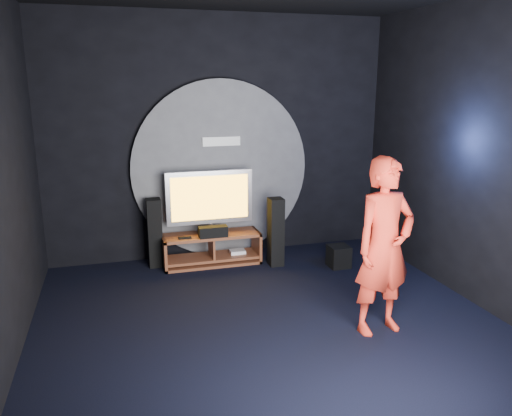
{
  "coord_description": "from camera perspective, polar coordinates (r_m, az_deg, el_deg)",
  "views": [
    {
      "loc": [
        -1.51,
        -4.65,
        2.57
      ],
      "look_at": [
        0.13,
        1.05,
        1.05
      ],
      "focal_mm": 35.0,
      "sensor_mm": 36.0,
      "label": 1
    }
  ],
  "objects": [
    {
      "name": "center_speaker",
      "position": [
        6.98,
        -4.92,
        -2.71
      ],
      "size": [
        0.4,
        0.15,
        0.15
      ],
      "primitive_type": "cube",
      "color": "black",
      "rests_on": "media_console"
    },
    {
      "name": "tv",
      "position": [
        7.07,
        -5.33,
        1.0
      ],
      "size": [
        1.23,
        0.22,
        0.9
      ],
      "color": "#A3A3AA",
      "rests_on": "media_console"
    },
    {
      "name": "wall_disc_panel",
      "position": [
        7.36,
        -4.01,
        4.42
      ],
      "size": [
        2.6,
        0.11,
        2.6
      ],
      "color": "#515156",
      "rests_on": "ground"
    },
    {
      "name": "player",
      "position": [
        5.26,
        14.45,
        -4.31
      ],
      "size": [
        0.73,
        0.53,
        1.85
      ],
      "primitive_type": "imported",
      "rotation": [
        0.0,
        0.0,
        0.13
      ],
      "color": "red",
      "rests_on": "ground"
    },
    {
      "name": "subwoofer",
      "position": [
        7.19,
        9.43,
        -5.47
      ],
      "size": [
        0.28,
        0.28,
        0.31
      ],
      "primitive_type": "cube",
      "color": "black",
      "rests_on": "ground"
    },
    {
      "name": "front_wall",
      "position": [
        2.75,
        18.13,
        -3.71
      ],
      "size": [
        5.0,
        0.04,
        3.5
      ],
      "primitive_type": "cube",
      "color": "black",
      "rests_on": "ground"
    },
    {
      "name": "back_wall",
      "position": [
        7.35,
        -4.17,
        7.94
      ],
      "size": [
        5.0,
        0.04,
        3.5
      ],
      "primitive_type": "cube",
      "color": "black",
      "rests_on": "ground"
    },
    {
      "name": "remote",
      "position": [
        6.96,
        -8.13,
        -3.4
      ],
      "size": [
        0.18,
        0.05,
        0.02
      ],
      "primitive_type": "cube",
      "color": "black",
      "rests_on": "media_console"
    },
    {
      "name": "tower_speaker_left",
      "position": [
        7.16,
        -11.5,
        -2.81
      ],
      "size": [
        0.2,
        0.22,
        0.98
      ],
      "primitive_type": "cube",
      "color": "black",
      "rests_on": "ground"
    },
    {
      "name": "floor",
      "position": [
        5.52,
        1.73,
        -13.38
      ],
      "size": [
        5.0,
        5.0,
        0.0
      ],
      "primitive_type": "plane",
      "color": "black",
      "rests_on": "ground"
    },
    {
      "name": "media_console",
      "position": [
        7.22,
        -5.03,
        -4.89
      ],
      "size": [
        1.39,
        0.45,
        0.45
      ],
      "color": "brown",
      "rests_on": "ground"
    },
    {
      "name": "right_wall",
      "position": [
        6.19,
        24.6,
        5.47
      ],
      "size": [
        0.04,
        5.0,
        3.5
      ],
      "primitive_type": "cube",
      "color": "black",
      "rests_on": "ground"
    },
    {
      "name": "tower_speaker_right",
      "position": [
        7.06,
        2.27,
        -2.76
      ],
      "size": [
        0.2,
        0.22,
        0.98
      ],
      "primitive_type": "cube",
      "color": "black",
      "rests_on": "ground"
    }
  ]
}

